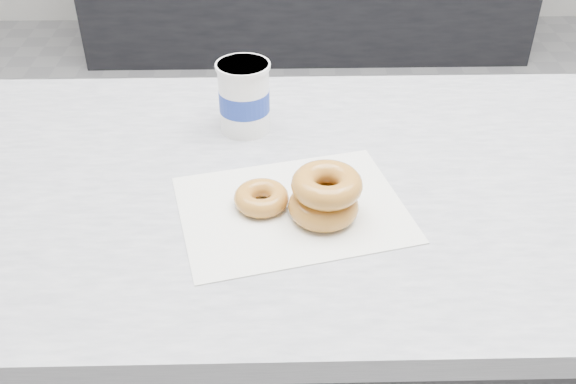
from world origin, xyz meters
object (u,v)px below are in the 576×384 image
donut_single (261,198)px  coffee_cup (244,97)px  counter (369,355)px  donut_stack (325,195)px

donut_single → coffee_cup: (-0.03, 0.24, 0.05)m
counter → donut_stack: bearing=-138.1°
donut_single → donut_stack: donut_stack is taller
coffee_cup → counter: bearing=-38.9°
counter → donut_stack: size_ratio=23.97×
coffee_cup → donut_single: bearing=-87.4°
donut_single → donut_stack: bearing=-15.2°
donut_stack → coffee_cup: (-0.13, 0.27, 0.03)m
donut_stack → counter: bearing=41.9°
donut_stack → coffee_cup: bearing=115.6°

